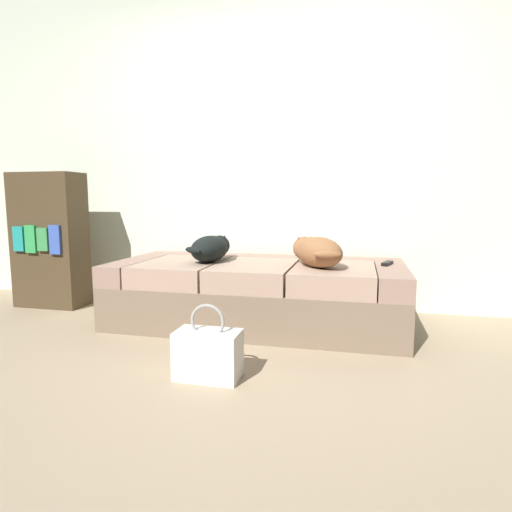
# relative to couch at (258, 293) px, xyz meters

# --- Properties ---
(ground_plane) EXTENTS (10.00, 10.00, 0.00)m
(ground_plane) POSITION_rel_couch_xyz_m (0.00, -1.08, -0.22)
(ground_plane) COLOR tan
(back_wall) EXTENTS (6.40, 0.10, 2.80)m
(back_wall) POSITION_rel_couch_xyz_m (0.00, 0.62, 1.18)
(back_wall) COLOR silver
(back_wall) RESTS_ON ground
(couch) EXTENTS (2.02, 0.94, 0.44)m
(couch) POSITION_rel_couch_xyz_m (0.00, 0.00, 0.00)
(couch) COLOR #7C6853
(couch) RESTS_ON ground
(dog_dark) EXTENTS (0.26, 0.55, 0.19)m
(dog_dark) POSITION_rel_couch_xyz_m (-0.33, -0.03, 0.32)
(dog_dark) COLOR black
(dog_dark) RESTS_ON couch
(dog_tan) EXTENTS (0.45, 0.54, 0.20)m
(dog_tan) POSITION_rel_couch_xyz_m (0.42, -0.10, 0.32)
(dog_tan) COLOR #8E5D39
(dog_tan) RESTS_ON couch
(tv_remote) EXTENTS (0.09, 0.16, 0.02)m
(tv_remote) POSITION_rel_couch_xyz_m (0.88, 0.07, 0.23)
(tv_remote) COLOR black
(tv_remote) RESTS_ON couch
(handbag) EXTENTS (0.32, 0.18, 0.38)m
(handbag) POSITION_rel_couch_xyz_m (-0.02, -1.00, -0.09)
(handbag) COLOR silver
(handbag) RESTS_ON ground
(bookshelf) EXTENTS (0.56, 0.30, 1.10)m
(bookshelf) POSITION_rel_couch_xyz_m (-1.79, 0.12, 0.33)
(bookshelf) COLOR #483823
(bookshelf) RESTS_ON ground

